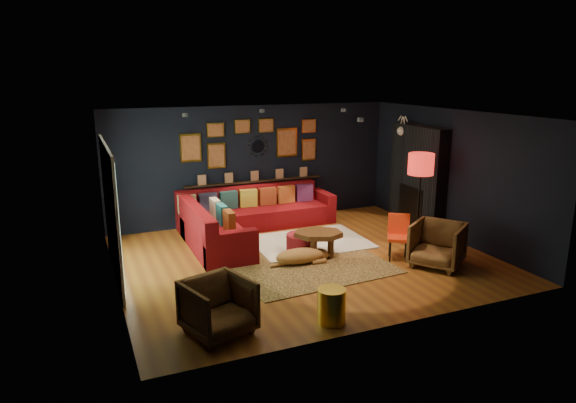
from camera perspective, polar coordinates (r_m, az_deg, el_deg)
name	(u,v)px	position (r m, az deg, el deg)	size (l,w,h in m)	color
floor	(304,259)	(9.40, 1.82, -6.39)	(6.50, 6.50, 0.00)	brown
room_walls	(305,173)	(8.96, 1.90, 3.19)	(6.50, 6.50, 6.50)	black
sectional	(241,220)	(10.69, -5.24, -2.05)	(3.41, 2.69, 0.86)	maroon
ledge	(255,181)	(11.53, -3.73, 2.25)	(3.20, 0.12, 0.04)	black
gallery_wall	(253,142)	(11.41, -3.92, 6.64)	(3.15, 0.04, 1.02)	gold
sunburst_mirror	(258,146)	(11.47, -3.38, 6.15)	(0.47, 0.16, 0.47)	silver
fireplace	(417,181)	(11.41, 14.18, 2.24)	(0.31, 1.60, 2.20)	black
deer_head	(408,131)	(11.68, 13.19, 7.68)	(0.50, 0.28, 0.45)	white
sliding_door	(111,211)	(8.87, -19.07, -0.98)	(0.06, 2.80, 2.20)	white
ceiling_spots	(287,114)	(9.56, -0.10, 9.74)	(3.30, 2.50, 0.06)	black
shag_rug	(310,242)	(10.26, 2.43, -4.51)	(2.24, 1.63, 0.03)	silver
leopard_rug	(312,267)	(9.01, 2.72, -7.28)	(2.66, 1.90, 0.02)	tan
coffee_table	(318,236)	(9.37, 3.40, -3.90)	(1.10, 0.97, 0.46)	brown
pouf	(302,244)	(9.51, 1.54, -4.74)	(0.57, 0.57, 0.37)	maroon
armchair_left	(218,305)	(6.78, -7.76, -11.28)	(0.79, 0.74, 0.81)	#A36630
armchair_right	(437,242)	(9.31, 16.27, -4.38)	(0.83, 0.78, 0.85)	#A36630
gold_stool	(331,306)	(7.09, 4.85, -11.47)	(0.39, 0.39, 0.48)	gold
orange_chair	(399,233)	(9.49, 12.19, -3.43)	(0.53, 0.53, 0.82)	black
floor_lamp	(421,168)	(10.18, 14.54, 3.66)	(0.49, 0.49, 1.80)	black
dog	(300,253)	(9.08, 1.32, -5.75)	(1.20, 0.59, 0.38)	#B57A40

